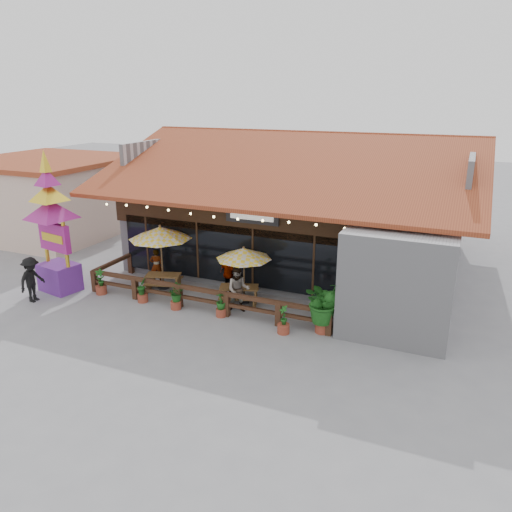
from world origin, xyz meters
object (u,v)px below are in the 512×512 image
at_px(thai_sign_tower, 51,213).
at_px(tropical_plant, 324,302).
at_px(picnic_table_left, 163,279).
at_px(umbrella_left, 160,233).
at_px(picnic_table_right, 239,292).
at_px(pedestrian, 32,280).
at_px(umbrella_right, 244,254).

height_order(thai_sign_tower, tropical_plant, thai_sign_tower).
relative_size(picnic_table_left, thai_sign_tower, 0.28).
relative_size(umbrella_left, picnic_table_right, 1.77).
distance_m(tropical_plant, pedestrian, 11.21).
bearing_deg(picnic_table_left, tropical_plant, -9.06).
distance_m(umbrella_left, picnic_table_left, 1.92).
height_order(picnic_table_right, tropical_plant, tropical_plant).
height_order(thai_sign_tower, pedestrian, thai_sign_tower).
xyz_separation_m(picnic_table_right, pedestrian, (-7.42, -2.94, 0.42)).
height_order(umbrella_right, picnic_table_left, umbrella_right).
bearing_deg(tropical_plant, umbrella_left, 169.99).
bearing_deg(pedestrian, picnic_table_left, -56.15).
bearing_deg(pedestrian, umbrella_left, -54.03).
bearing_deg(umbrella_left, thai_sign_tower, -153.84).
distance_m(thai_sign_tower, tropical_plant, 11.16).
distance_m(picnic_table_right, tropical_plant, 3.83).
bearing_deg(pedestrian, thai_sign_tower, -7.77).
bearing_deg(picnic_table_right, picnic_table_left, 179.04).
bearing_deg(picnic_table_left, picnic_table_right, -0.96).
bearing_deg(thai_sign_tower, pedestrian, -94.63).
xyz_separation_m(umbrella_right, pedestrian, (-7.55, -3.12, -1.09)).
distance_m(umbrella_right, pedestrian, 8.24).
bearing_deg(umbrella_right, picnic_table_right, -125.21).
distance_m(picnic_table_right, pedestrian, 8.00).
height_order(picnic_table_left, pedestrian, pedestrian).
bearing_deg(thai_sign_tower, picnic_table_right, 12.65).
distance_m(umbrella_right, thai_sign_tower, 7.77).
height_order(picnic_table_right, thai_sign_tower, thai_sign_tower).
bearing_deg(picnic_table_right, tropical_plant, -16.46).
bearing_deg(thai_sign_tower, tropical_plant, 3.00).
bearing_deg(picnic_table_right, pedestrian, -158.42).
distance_m(picnic_table_right, thai_sign_tower, 7.99).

